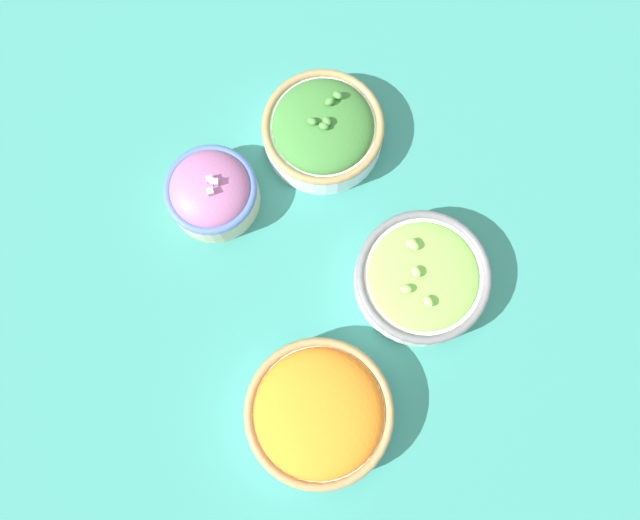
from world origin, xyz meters
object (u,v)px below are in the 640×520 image
object	(u,v)px
bowl_lettuce	(422,278)
bowl_red_onion	(212,192)
bowl_broccoli	(323,129)
bowl_carrots	(319,412)

from	to	relation	value
bowl_lettuce	bowl_red_onion	distance (m)	0.32
bowl_broccoli	bowl_lettuce	bearing A→B (deg)	-4.01
bowl_carrots	bowl_broccoli	bearing A→B (deg)	143.07
bowl_broccoli	bowl_red_onion	xyz separation A→B (m)	(-0.02, -0.19, 0.00)
bowl_red_onion	bowl_broccoli	bearing A→B (deg)	84.93
bowl_red_onion	bowl_carrots	size ratio (longest dim) A/B	0.67
bowl_lettuce	bowl_carrots	xyz separation A→B (m)	(0.06, -0.23, 0.01)
bowl_red_onion	bowl_carrots	bearing A→B (deg)	-9.50
bowl_broccoli	bowl_carrots	world-z (taller)	bowl_broccoli
bowl_lettuce	bowl_carrots	size ratio (longest dim) A/B	0.95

